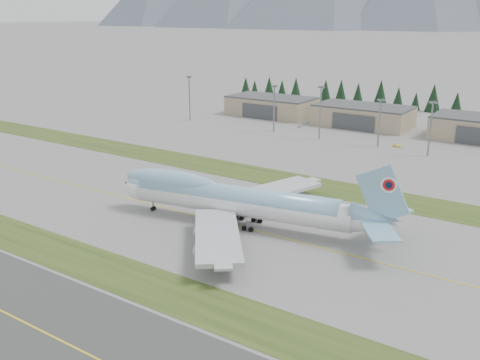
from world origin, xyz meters
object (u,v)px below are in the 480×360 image
Objects in this scene: boeing_747_freighter at (236,200)px; hangar_center at (363,116)px; service_vehicle_a at (300,127)px; service_vehicle_b at (397,147)px; hangar_left at (271,106)px.

boeing_747_freighter is 150.40m from hangar_center.
service_vehicle_b is (55.43, -15.21, 0.00)m from service_vehicle_a.
hangar_center is at bearing 88.26° from boeing_747_freighter.
hangar_center reaches higher than service_vehicle_b.
hangar_left is 35.84m from service_vehicle_a.
boeing_747_freighter is 24.71× the size of service_vehicle_a.
boeing_747_freighter is at bearing -63.09° from service_vehicle_a.
service_vehicle_b is at bearing -49.76° from hangar_center.
hangar_left is 1.00× the size of hangar_center.
service_vehicle_a is at bearing -34.21° from hangar_left.
hangar_left is 14.33× the size of service_vehicle_a.
service_vehicle_b is at bearing -8.78° from service_vehicle_a.
hangar_left is at bearing 107.21° from boeing_747_freighter.
service_vehicle_b is (29.73, -35.13, -5.39)m from hangar_center.
hangar_left is 91.88m from service_vehicle_b.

